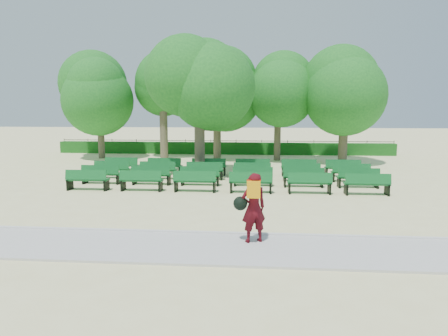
# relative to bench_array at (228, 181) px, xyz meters

# --- Properties ---
(ground) EXTENTS (120.00, 120.00, 0.00)m
(ground) POSITION_rel_bench_array_xyz_m (-1.29, -1.73, -0.09)
(ground) COLOR beige
(paving) EXTENTS (30.00, 2.20, 0.06)m
(paving) POSITION_rel_bench_array_xyz_m (-1.29, -9.13, -0.06)
(paving) COLOR #BCBBB6
(paving) RESTS_ON ground
(curb) EXTENTS (30.00, 0.12, 0.10)m
(curb) POSITION_rel_bench_array_xyz_m (-1.29, -7.98, -0.04)
(curb) COLOR silver
(curb) RESTS_ON ground
(hedge) EXTENTS (26.00, 0.70, 0.90)m
(hedge) POSITION_rel_bench_array_xyz_m (-1.29, 12.27, 0.36)
(hedge) COLOR #175718
(hedge) RESTS_ON ground
(fence) EXTENTS (26.00, 0.10, 1.02)m
(fence) POSITION_rel_bench_array_xyz_m (-1.29, 12.67, -0.09)
(fence) COLOR black
(fence) RESTS_ON ground
(tree_line) EXTENTS (21.80, 6.80, 7.04)m
(tree_line) POSITION_rel_bench_array_xyz_m (-1.29, 8.27, -0.09)
(tree_line) COLOR #1F7021
(tree_line) RESTS_ON ground
(bench_array) EXTENTS (1.80, 0.60, 1.12)m
(bench_array) POSITION_rel_bench_array_xyz_m (0.00, 0.00, 0.00)
(bench_array) COLOR #105C24
(bench_array) RESTS_ON ground
(tree_among) EXTENTS (4.51, 4.51, 6.48)m
(tree_among) POSITION_rel_bench_array_xyz_m (-1.53, 1.49, 4.33)
(tree_among) COLOR brown
(tree_among) RESTS_ON ground
(person) EXTENTS (0.90, 0.65, 1.79)m
(person) POSITION_rel_bench_array_xyz_m (1.29, -8.63, 0.89)
(person) COLOR #450910
(person) RESTS_ON ground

